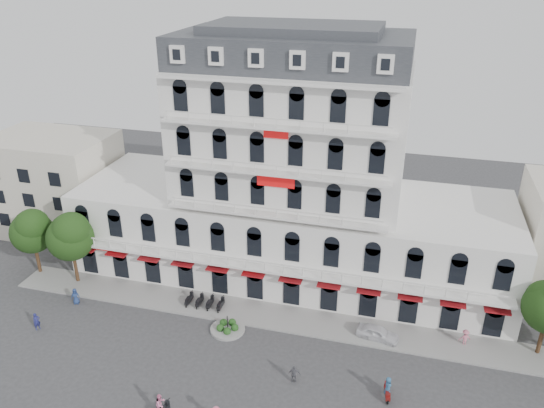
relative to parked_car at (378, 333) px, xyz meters
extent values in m
plane|color=#38383A|center=(-10.42, -8.36, -0.65)|extent=(120.00, 120.00, 0.00)
cube|color=gray|center=(-10.42, 0.64, -0.57)|extent=(53.00, 4.00, 0.16)
cube|color=silver|center=(-10.42, 9.64, 3.85)|extent=(45.00, 14.00, 9.00)
cube|color=silver|center=(-10.42, 9.64, 14.85)|extent=(22.00, 12.00, 13.00)
cube|color=#2D3035|center=(-10.42, 9.64, 22.85)|extent=(21.56, 11.76, 3.00)
cube|color=#2D3035|center=(-10.42, 9.64, 24.75)|extent=(15.84, 8.64, 0.80)
cube|color=maroon|center=(-10.42, 2.14, 2.85)|extent=(40.50, 1.00, 0.15)
cube|color=red|center=(-10.42, 3.52, 12.35)|extent=(3.50, 0.10, 1.40)
cube|color=beige|center=(-40.42, 11.64, 5.35)|extent=(14.00, 10.00, 12.00)
cylinder|color=gray|center=(-13.42, -2.36, -0.53)|extent=(3.20, 3.20, 0.24)
cylinder|color=black|center=(-13.42, -2.36, 0.25)|extent=(0.08, 0.08, 1.40)
sphere|color=#234717|center=(-12.72, -2.36, -0.20)|extent=(0.70, 0.70, 0.70)
sphere|color=#234717|center=(-13.20, -1.70, -0.20)|extent=(0.70, 0.70, 0.70)
sphere|color=#234717|center=(-13.98, -1.94, -0.20)|extent=(0.70, 0.70, 0.70)
sphere|color=#234717|center=(-14.00, -2.76, -0.20)|extent=(0.70, 0.70, 0.70)
sphere|color=#234717|center=(-13.23, -3.03, -0.20)|extent=(0.70, 0.70, 0.70)
cylinder|color=#382314|center=(-36.42, 1.64, 1.11)|extent=(0.36, 0.36, 3.52)
sphere|color=#193611|center=(-36.42, 1.64, 4.31)|extent=(4.48, 4.48, 4.48)
sphere|color=#193611|center=(-35.92, 1.34, 5.35)|extent=(3.52, 3.52, 3.52)
sphere|color=#193611|center=(-36.82, 1.94, 4.95)|extent=(3.20, 3.20, 3.20)
cylinder|color=#382314|center=(-31.42, 1.14, 1.22)|extent=(0.36, 0.36, 3.74)
sphere|color=#193611|center=(-31.42, 1.14, 4.62)|extent=(4.76, 4.76, 4.76)
sphere|color=#193611|center=(-30.92, 0.84, 5.72)|extent=(3.74, 3.74, 3.74)
sphere|color=#193611|center=(-31.82, 1.44, 5.30)|extent=(3.40, 3.40, 3.40)
cylinder|color=#382314|center=(13.58, 1.64, 1.07)|extent=(0.36, 0.36, 3.43)
imported|color=silver|center=(0.00, 0.00, 0.00)|extent=(4.02, 2.15, 1.30)
imported|color=pink|center=(-14.79, -13.23, 0.67)|extent=(0.88, 1.00, 1.74)
cube|color=maroon|center=(1.32, -6.95, -0.10)|extent=(0.60, 1.54, 0.35)
torus|color=black|center=(1.23, -6.41, -0.37)|extent=(0.22, 0.61, 0.60)
torus|color=black|center=(1.41, -7.49, -0.37)|extent=(0.22, 0.61, 0.60)
imported|color=#2B5983|center=(1.32, -6.95, 0.59)|extent=(0.63, 0.85, 1.58)
imported|color=navy|center=(-29.31, -2.33, 0.20)|extent=(0.97, 0.80, 1.70)
imported|color=slate|center=(-6.06, -7.13, 0.19)|extent=(1.04, 0.60, 1.68)
imported|color=#CD6C83|center=(7.49, 1.14, 0.17)|extent=(1.19, 0.89, 1.63)
imported|color=navy|center=(-30.42, -6.75, 0.21)|extent=(0.65, 0.75, 1.72)
camera|label=1|loc=(0.74, -39.22, 30.65)|focal=35.00mm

